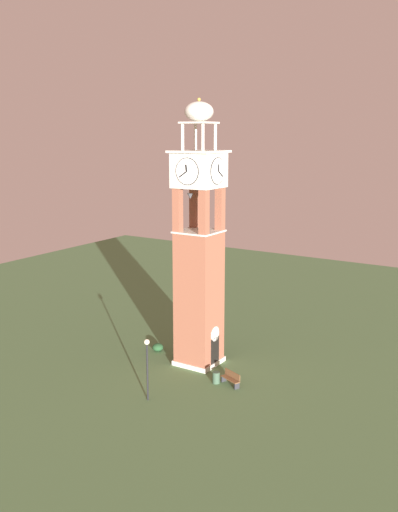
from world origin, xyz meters
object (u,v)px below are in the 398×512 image
park_bench (231,378)px  trash_bin (216,377)px  lamp_post (147,359)px  clock_tower (199,260)px

park_bench → trash_bin: 1.07m
lamp_post → trash_bin: (4.57, -2.40, -2.44)m
clock_tower → trash_bin: clock_tower is taller
park_bench → lamp_post: (-4.83, 3.43, 2.35)m
clock_tower → trash_bin: 8.38m
clock_tower → lamp_post: clock_tower is taller
clock_tower → trash_bin: bearing=-129.4°
clock_tower → lamp_post: size_ratio=4.65×
lamp_post → trash_bin: lamp_post is taller
trash_bin → clock_tower: bearing=50.6°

